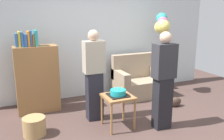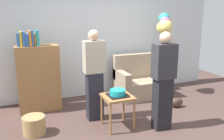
{
  "view_description": "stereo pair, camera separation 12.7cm",
  "coord_description": "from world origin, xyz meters",
  "px_view_note": "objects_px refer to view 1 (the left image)",
  "views": [
    {
      "loc": [
        -1.86,
        -3.24,
        1.95
      ],
      "look_at": [
        -0.23,
        0.49,
        0.95
      ],
      "focal_mm": 39.13,
      "sensor_mm": 36.0,
      "label": 1
    },
    {
      "loc": [
        -1.75,
        -3.29,
        1.95
      ],
      "look_at": [
        -0.23,
        0.49,
        0.95
      ],
      "focal_mm": 39.13,
      "sensor_mm": 36.0,
      "label": 2
    }
  ],
  "objects_px": {
    "person_blowing_candles": "(94,75)",
    "wicker_basket": "(34,126)",
    "couch": "(138,82)",
    "handbag": "(175,102)",
    "bookshelf": "(37,77)",
    "person_holding_cake": "(163,81)",
    "balloon_bunch": "(162,24)",
    "birthday_cake": "(118,93)",
    "side_table": "(118,100)"
  },
  "relations": [
    {
      "from": "bookshelf",
      "to": "side_table",
      "type": "bearing_deg",
      "value": -47.73
    },
    {
      "from": "bookshelf",
      "to": "birthday_cake",
      "type": "bearing_deg",
      "value": -47.73
    },
    {
      "from": "person_blowing_candles",
      "to": "balloon_bunch",
      "type": "distance_m",
      "value": 2.15
    },
    {
      "from": "couch",
      "to": "handbag",
      "type": "distance_m",
      "value": 1.02
    },
    {
      "from": "person_blowing_candles",
      "to": "person_holding_cake",
      "type": "distance_m",
      "value": 1.21
    },
    {
      "from": "person_blowing_candles",
      "to": "person_holding_cake",
      "type": "relative_size",
      "value": 1.0
    },
    {
      "from": "side_table",
      "to": "couch",
      "type": "bearing_deg",
      "value": 49.07
    },
    {
      "from": "person_holding_cake",
      "to": "wicker_basket",
      "type": "relative_size",
      "value": 4.53
    },
    {
      "from": "bookshelf",
      "to": "person_blowing_candles",
      "type": "xyz_separation_m",
      "value": [
        0.89,
        -0.8,
        0.14
      ]
    },
    {
      "from": "person_blowing_candles",
      "to": "handbag",
      "type": "distance_m",
      "value": 1.88
    },
    {
      "from": "couch",
      "to": "wicker_basket",
      "type": "bearing_deg",
      "value": -158.05
    },
    {
      "from": "side_table",
      "to": "person_holding_cake",
      "type": "relative_size",
      "value": 0.35
    },
    {
      "from": "person_holding_cake",
      "to": "person_blowing_candles",
      "type": "bearing_deg",
      "value": -28.99
    },
    {
      "from": "birthday_cake",
      "to": "balloon_bunch",
      "type": "xyz_separation_m",
      "value": [
        1.61,
        1.15,
        1.03
      ]
    },
    {
      "from": "bookshelf",
      "to": "handbag",
      "type": "height_order",
      "value": "bookshelf"
    },
    {
      "from": "bookshelf",
      "to": "birthday_cake",
      "type": "distance_m",
      "value": 1.71
    },
    {
      "from": "side_table",
      "to": "person_holding_cake",
      "type": "xyz_separation_m",
      "value": [
        0.67,
        -0.31,
        0.35
      ]
    },
    {
      "from": "person_holding_cake",
      "to": "balloon_bunch",
      "type": "height_order",
      "value": "balloon_bunch"
    },
    {
      "from": "side_table",
      "to": "bookshelf",
      "type": "bearing_deg",
      "value": 132.27
    },
    {
      "from": "bookshelf",
      "to": "birthday_cake",
      "type": "relative_size",
      "value": 4.97
    },
    {
      "from": "bookshelf",
      "to": "wicker_basket",
      "type": "relative_size",
      "value": 4.42
    },
    {
      "from": "person_blowing_candles",
      "to": "side_table",
      "type": "bearing_deg",
      "value": -64.95
    },
    {
      "from": "birthday_cake",
      "to": "person_blowing_candles",
      "type": "bearing_deg",
      "value": 118.64
    },
    {
      "from": "side_table",
      "to": "balloon_bunch",
      "type": "distance_m",
      "value": 2.3
    },
    {
      "from": "person_holding_cake",
      "to": "balloon_bunch",
      "type": "relative_size",
      "value": 0.86
    },
    {
      "from": "couch",
      "to": "person_blowing_candles",
      "type": "height_order",
      "value": "person_blowing_candles"
    },
    {
      "from": "person_blowing_candles",
      "to": "person_holding_cake",
      "type": "xyz_separation_m",
      "value": [
        0.93,
        -0.78,
        0.0
      ]
    },
    {
      "from": "bookshelf",
      "to": "side_table",
      "type": "xyz_separation_m",
      "value": [
        1.15,
        -1.26,
        -0.21
      ]
    },
    {
      "from": "bookshelf",
      "to": "handbag",
      "type": "relative_size",
      "value": 5.68
    },
    {
      "from": "wicker_basket",
      "to": "balloon_bunch",
      "type": "bearing_deg",
      "value": 16.4
    },
    {
      "from": "bookshelf",
      "to": "person_holding_cake",
      "type": "relative_size",
      "value": 0.98
    },
    {
      "from": "birthday_cake",
      "to": "handbag",
      "type": "bearing_deg",
      "value": 13.2
    },
    {
      "from": "birthday_cake",
      "to": "person_holding_cake",
      "type": "distance_m",
      "value": 0.77
    },
    {
      "from": "wicker_basket",
      "to": "side_table",
      "type": "bearing_deg",
      "value": -11.57
    },
    {
      "from": "side_table",
      "to": "balloon_bunch",
      "type": "bearing_deg",
      "value": 35.35
    },
    {
      "from": "wicker_basket",
      "to": "handbag",
      "type": "distance_m",
      "value": 2.82
    },
    {
      "from": "side_table",
      "to": "handbag",
      "type": "relative_size",
      "value": 2.02
    },
    {
      "from": "couch",
      "to": "person_blowing_candles",
      "type": "relative_size",
      "value": 0.67
    },
    {
      "from": "bookshelf",
      "to": "couch",
      "type": "bearing_deg",
      "value": -0.18
    },
    {
      "from": "bookshelf",
      "to": "handbag",
      "type": "bearing_deg",
      "value": -19.23
    },
    {
      "from": "person_blowing_candles",
      "to": "wicker_basket",
      "type": "bearing_deg",
      "value": -173.71
    },
    {
      "from": "birthday_cake",
      "to": "balloon_bunch",
      "type": "distance_m",
      "value": 2.23
    },
    {
      "from": "wicker_basket",
      "to": "person_holding_cake",
      "type": "bearing_deg",
      "value": -16.21
    },
    {
      "from": "couch",
      "to": "birthday_cake",
      "type": "relative_size",
      "value": 3.44
    },
    {
      "from": "person_blowing_candles",
      "to": "wicker_basket",
      "type": "xyz_separation_m",
      "value": [
        -1.09,
        -0.19,
        -0.68
      ]
    },
    {
      "from": "wicker_basket",
      "to": "handbag",
      "type": "xyz_separation_m",
      "value": [
        2.82,
        0.07,
        -0.05
      ]
    },
    {
      "from": "wicker_basket",
      "to": "couch",
      "type": "bearing_deg",
      "value": 21.95
    },
    {
      "from": "side_table",
      "to": "wicker_basket",
      "type": "relative_size",
      "value": 1.57
    },
    {
      "from": "couch",
      "to": "balloon_bunch",
      "type": "bearing_deg",
      "value": -11.7
    },
    {
      "from": "handbag",
      "to": "side_table",
      "type": "bearing_deg",
      "value": -166.8
    }
  ]
}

